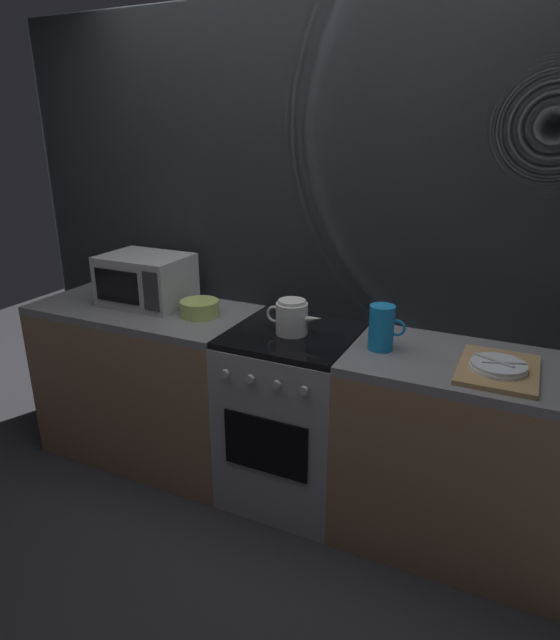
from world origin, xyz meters
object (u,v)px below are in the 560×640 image
(microwave, at_px, (146,280))
(kettle, at_px, (291,317))
(stove_unit, at_px, (293,415))
(mixing_bowl, at_px, (200,308))
(dish_pile, at_px, (498,368))
(pitcher, at_px, (382,328))

(microwave, relative_size, kettle, 1.62)
(stove_unit, relative_size, kettle, 3.16)
(mixing_bowl, bearing_deg, dish_pile, -2.75)
(microwave, bearing_deg, kettle, -5.07)
(stove_unit, distance_m, pitcher, 0.70)
(pitcher, height_order, dish_pile, pitcher)
(stove_unit, relative_size, mixing_bowl, 4.50)
(dish_pile, bearing_deg, kettle, 177.56)
(microwave, bearing_deg, pitcher, -3.56)
(stove_unit, distance_m, dish_pile, 1.03)
(pitcher, xyz_separation_m, dish_pile, (0.49, -0.04, -0.08))
(microwave, xyz_separation_m, mixing_bowl, (0.37, -0.05, -0.10))
(pitcher, bearing_deg, mixing_bowl, 178.00)
(stove_unit, bearing_deg, kettle, -101.05)
(microwave, relative_size, pitcher, 2.30)
(microwave, relative_size, dish_pile, 1.15)
(mixing_bowl, distance_m, dish_pile, 1.45)
(microwave, xyz_separation_m, pitcher, (1.34, -0.08, -0.03))
(pitcher, bearing_deg, dish_pile, -4.24)
(mixing_bowl, height_order, pitcher, pitcher)
(kettle, xyz_separation_m, mixing_bowl, (-0.53, 0.03, -0.04))
(kettle, xyz_separation_m, pitcher, (0.43, -0.00, 0.02))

